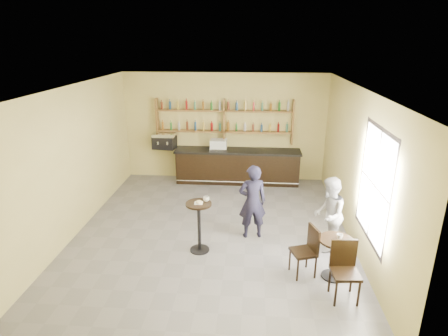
# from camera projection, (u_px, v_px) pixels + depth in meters

# --- Properties ---
(floor) EXTENTS (7.00, 7.00, 0.00)m
(floor) POSITION_uv_depth(u_px,v_px,m) (212.00, 232.00, 8.42)
(floor) COLOR slate
(floor) RESTS_ON ground
(ceiling) EXTENTS (7.00, 7.00, 0.00)m
(ceiling) POSITION_uv_depth(u_px,v_px,m) (211.00, 88.00, 7.37)
(ceiling) COLOR white
(ceiling) RESTS_ON wall_back
(wall_back) EXTENTS (7.00, 0.00, 7.00)m
(wall_back) POSITION_uv_depth(u_px,v_px,m) (224.00, 127.00, 11.19)
(wall_back) COLOR #CFC275
(wall_back) RESTS_ON floor
(wall_front) EXTENTS (7.00, 0.00, 7.00)m
(wall_front) POSITION_uv_depth(u_px,v_px,m) (180.00, 255.00, 4.60)
(wall_front) COLOR #CFC275
(wall_front) RESTS_ON floor
(wall_left) EXTENTS (0.00, 7.00, 7.00)m
(wall_left) POSITION_uv_depth(u_px,v_px,m) (74.00, 161.00, 8.12)
(wall_left) COLOR #CFC275
(wall_left) RESTS_ON floor
(wall_right) EXTENTS (0.00, 7.00, 7.00)m
(wall_right) POSITION_uv_depth(u_px,v_px,m) (357.00, 168.00, 7.67)
(wall_right) COLOR #CFC275
(wall_right) RESTS_ON floor
(window_pane) EXTENTS (0.00, 2.00, 2.00)m
(window_pane) POSITION_uv_depth(u_px,v_px,m) (375.00, 185.00, 6.51)
(window_pane) COLOR white
(window_pane) RESTS_ON wall_right
(window_frame) EXTENTS (0.04, 1.70, 2.10)m
(window_frame) POSITION_uv_depth(u_px,v_px,m) (374.00, 185.00, 6.51)
(window_frame) COLOR black
(window_frame) RESTS_ON wall_right
(shelf_unit) EXTENTS (4.00, 0.26, 1.40)m
(shelf_unit) POSITION_uv_depth(u_px,v_px,m) (224.00, 121.00, 11.00)
(shelf_unit) COLOR brown
(shelf_unit) RESTS_ON wall_back
(liquor_bottles) EXTENTS (3.68, 0.10, 1.00)m
(liquor_bottles) POSITION_uv_depth(u_px,v_px,m) (224.00, 115.00, 10.94)
(liquor_bottles) COLOR #8C5919
(liquor_bottles) RESTS_ON shelf_unit
(bar_counter) EXTENTS (3.70, 0.72, 1.00)m
(bar_counter) POSITION_uv_depth(u_px,v_px,m) (237.00, 166.00, 11.19)
(bar_counter) COLOR black
(bar_counter) RESTS_ON floor
(espresso_machine) EXTENTS (0.70, 0.50, 0.47)m
(espresso_machine) POSITION_uv_depth(u_px,v_px,m) (164.00, 141.00, 11.11)
(espresso_machine) COLOR black
(espresso_machine) RESTS_ON bar_counter
(pastry_case) EXTENTS (0.55, 0.47, 0.30)m
(pastry_case) POSITION_uv_depth(u_px,v_px,m) (219.00, 145.00, 11.02)
(pastry_case) COLOR silver
(pastry_case) RESTS_ON bar_counter
(pedestal_table) EXTENTS (0.55, 0.55, 1.06)m
(pedestal_table) POSITION_uv_depth(u_px,v_px,m) (199.00, 227.00, 7.52)
(pedestal_table) COLOR black
(pedestal_table) RESTS_ON floor
(napkin) EXTENTS (0.17, 0.17, 0.00)m
(napkin) POSITION_uv_depth(u_px,v_px,m) (199.00, 203.00, 7.34)
(napkin) COLOR white
(napkin) RESTS_ON pedestal_table
(donut) EXTENTS (0.13, 0.13, 0.05)m
(donut) POSITION_uv_depth(u_px,v_px,m) (199.00, 202.00, 7.32)
(donut) COLOR #C09646
(donut) RESTS_ON napkin
(cup_pedestal) EXTENTS (0.14, 0.14, 0.10)m
(cup_pedestal) POSITION_uv_depth(u_px,v_px,m) (206.00, 199.00, 7.41)
(cup_pedestal) COLOR white
(cup_pedestal) RESTS_ON pedestal_table
(man_main) EXTENTS (0.67, 0.50, 1.65)m
(man_main) POSITION_uv_depth(u_px,v_px,m) (252.00, 202.00, 7.97)
(man_main) COLOR black
(man_main) RESTS_ON floor
(cafe_table) EXTENTS (0.75, 0.75, 0.78)m
(cafe_table) POSITION_uv_depth(u_px,v_px,m) (334.00, 258.00, 6.71)
(cafe_table) COLOR black
(cafe_table) RESTS_ON floor
(cup_cafe) EXTENTS (0.13, 0.13, 0.10)m
(cup_cafe) POSITION_uv_depth(u_px,v_px,m) (340.00, 237.00, 6.56)
(cup_cafe) COLOR white
(cup_cafe) RESTS_ON cafe_table
(chair_west) EXTENTS (0.52, 0.52, 0.94)m
(chair_west) POSITION_uv_depth(u_px,v_px,m) (303.00, 252.00, 6.77)
(chair_west) COLOR black
(chair_west) RESTS_ON floor
(chair_south) EXTENTS (0.47, 0.47, 1.01)m
(chair_south) POSITION_uv_depth(u_px,v_px,m) (345.00, 273.00, 6.10)
(chair_south) COLOR black
(chair_south) RESTS_ON floor
(patron_second) EXTENTS (0.76, 0.88, 1.56)m
(patron_second) POSITION_uv_depth(u_px,v_px,m) (329.00, 214.00, 7.50)
(patron_second) COLOR gray
(patron_second) RESTS_ON floor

